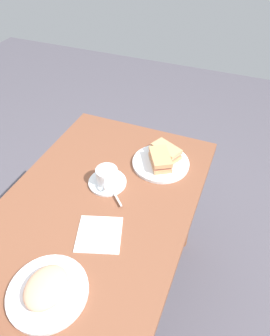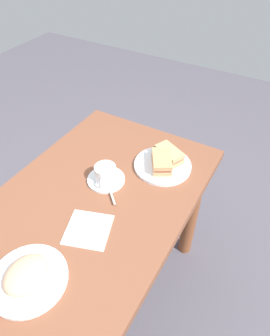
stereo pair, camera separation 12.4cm
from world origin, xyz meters
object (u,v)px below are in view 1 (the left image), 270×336
sandwich_plate (161,163)px  napkin (99,234)px  dining_table (92,238)px  side_plate (48,292)px  coffee_saucer (107,182)px  sandwich_front (160,159)px  sandwich_back (166,151)px  spoon (115,194)px  coffee_cup (107,176)px

sandwich_plate → napkin: 0.43m
dining_table → side_plate: bearing=5.4°
dining_table → side_plate: side_plate is taller
dining_table → side_plate: size_ratio=5.02×
sandwich_plate → coffee_saucer: bearing=-40.8°
sandwich_front → side_plate: (0.65, -0.13, -0.03)m
dining_table → sandwich_front: (-0.35, 0.15, 0.17)m
sandwich_front → sandwich_back: size_ratio=1.06×
sandwich_plate → spoon: bearing=-23.5°
sandwich_back → spoon: (0.29, -0.11, -0.03)m
sandwich_front → side_plate: sandwich_front is taller
coffee_cup → napkin: 0.25m
sandwich_back → coffee_cup: (0.24, -0.17, 0.00)m
sandwich_front → coffee_cup: 0.24m
dining_table → sandwich_front: 0.42m
dining_table → spoon: 0.20m
coffee_cup → side_plate: bearing=4.3°
side_plate → napkin: size_ratio=1.58×
coffee_cup → dining_table: bearing=2.5°
coffee_saucer → side_plate: 0.47m
sandwich_front → sandwich_back: (-0.06, 0.01, -0.00)m
sandwich_back → coffee_saucer: size_ratio=0.93×
spoon → napkin: spoon is taller
dining_table → coffee_saucer: (-0.18, -0.01, 0.14)m
coffee_cup → side_plate: coffee_cup is taller
sandwich_plate → side_plate: 0.67m
dining_table → sandwich_plate: size_ratio=4.91×
sandwich_back → napkin: 0.48m
coffee_saucer → spoon: size_ratio=1.90×
dining_table → coffee_saucer: size_ratio=7.84×
sandwich_front → coffee_cup: bearing=-42.8°
spoon → sandwich_plate: bearing=156.5°
coffee_saucer → napkin: size_ratio=1.01×
sandwich_front → coffee_cup: (0.18, -0.16, 0.00)m
dining_table → napkin: size_ratio=7.94×
dining_table → sandwich_back: bearing=158.5°
sandwich_plate → coffee_saucer: (0.19, -0.16, -0.00)m
dining_table → spoon: size_ratio=14.87×
side_plate → napkin: bearing=169.3°
coffee_saucer → sandwich_front: bearing=136.9°
sandwich_plate → side_plate: (0.66, -0.13, 0.00)m
napkin → sandwich_plate: bearing=169.2°
side_plate → dining_table: bearing=-174.6°
sandwich_back → napkin: (0.47, -0.09, -0.04)m
sandwich_back → napkin: bearing=-10.7°
dining_table → sandwich_front: size_ratio=7.96×
sandwich_plate → side_plate: size_ratio=1.02×
sandwich_plate → coffee_saucer: sandwich_plate is taller
sandwich_front → napkin: (0.41, -0.08, -0.04)m
sandwich_plate → coffee_saucer: 0.25m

